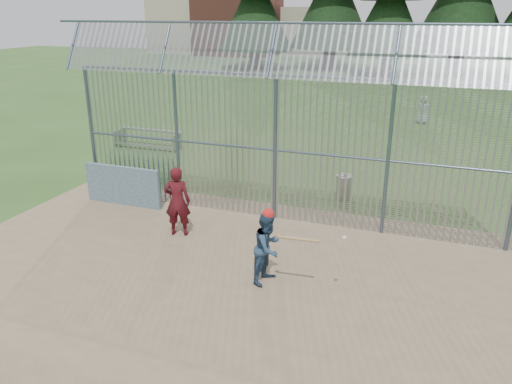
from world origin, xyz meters
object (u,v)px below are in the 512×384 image
at_px(dugout_wall, 123,186).
at_px(onlooker, 177,201).
at_px(bleacher, 148,139).
at_px(batter, 268,248).
at_px(trash_can, 344,187).

distance_m(dugout_wall, onlooker, 2.95).
height_order(onlooker, bleacher, onlooker).
bearing_deg(dugout_wall, bleacher, 115.49).
bearing_deg(batter, onlooker, 76.44).
relative_size(batter, trash_can, 1.93).
height_order(dugout_wall, onlooker, onlooker).
bearing_deg(batter, trash_can, 6.87).
bearing_deg(trash_can, batter, -95.88).
height_order(trash_can, bleacher, trash_can).
height_order(dugout_wall, bleacher, dugout_wall).
xyz_separation_m(onlooker, trash_can, (3.56, 4.23, -0.57)).
bearing_deg(onlooker, bleacher, -68.76).
bearing_deg(onlooker, batter, 138.37).
relative_size(dugout_wall, trash_can, 3.05).
relative_size(dugout_wall, onlooker, 1.35).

